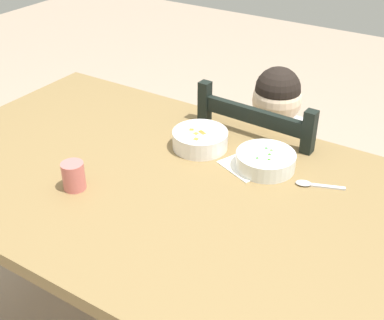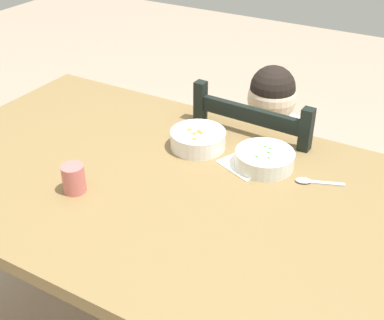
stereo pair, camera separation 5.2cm
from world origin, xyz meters
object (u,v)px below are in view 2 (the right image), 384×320
(dining_table, at_px, (167,207))
(spoon, at_px, (310,181))
(bowl_of_peas, at_px, (265,159))
(bowl_of_carrots, at_px, (198,139))
(drinking_cup, at_px, (74,179))
(dining_chair, at_px, (261,192))
(child_figure, at_px, (264,152))

(dining_table, height_order, spoon, spoon)
(bowl_of_peas, distance_m, bowl_of_carrots, 0.22)
(bowl_of_carrots, xyz_separation_m, drinking_cup, (-0.18, -0.38, 0.01))
(dining_chair, distance_m, bowl_of_peas, 0.47)
(dining_table, xyz_separation_m, bowl_of_peas, (0.21, 0.21, 0.12))
(drinking_cup, bearing_deg, dining_table, 41.44)
(spoon, bearing_deg, drinking_cup, -146.54)
(dining_table, xyz_separation_m, bowl_of_carrots, (-0.01, 0.21, 0.12))
(child_figure, height_order, drinking_cup, child_figure)
(bowl_of_peas, relative_size, spoon, 1.29)
(dining_chair, xyz_separation_m, bowl_of_peas, (0.11, -0.30, 0.35))
(dining_table, distance_m, spoon, 0.42)
(dining_table, xyz_separation_m, spoon, (0.36, 0.20, 0.10))
(child_figure, bearing_deg, dining_chair, 112.96)
(spoon, height_order, drinking_cup, drinking_cup)
(bowl_of_carrots, distance_m, drinking_cup, 0.42)
(dining_chair, distance_m, spoon, 0.52)
(dining_table, xyz_separation_m, child_figure, (0.10, 0.50, -0.04))
(dining_chair, distance_m, child_figure, 0.18)
(bowl_of_carrots, relative_size, drinking_cup, 2.17)
(bowl_of_peas, distance_m, drinking_cup, 0.55)
(dining_chair, bearing_deg, bowl_of_peas, -68.99)
(dining_chair, xyz_separation_m, child_figure, (0.00, -0.01, 0.18))
(dining_chair, height_order, child_figure, child_figure)
(dining_chair, relative_size, bowl_of_carrots, 5.14)
(dining_table, bearing_deg, dining_chair, 79.27)
(bowl_of_carrots, relative_size, spoon, 1.28)
(dining_chair, height_order, bowl_of_peas, dining_chair)
(bowl_of_carrots, bearing_deg, drinking_cup, -114.94)
(bowl_of_peas, bearing_deg, bowl_of_carrots, -179.99)
(child_figure, bearing_deg, bowl_of_peas, -69.03)
(spoon, bearing_deg, bowl_of_carrots, 177.75)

